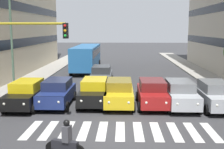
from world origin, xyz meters
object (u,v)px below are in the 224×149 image
object	(u,v)px
car_2	(152,93)
car_1	(180,94)
car_5	(57,92)
car_0	(215,95)
car_4	(95,92)
car_3	(119,93)
car_row2_0	(101,75)
motorcycle_with_rider	(66,142)
traffic_light_gantry	(6,56)
street_lamp_right	(16,30)
car_6	(27,94)
bus_behind_traffic	(87,55)

from	to	relation	value
car_2	car_1	bearing A→B (deg)	172.37
car_2	car_5	bearing A→B (deg)	0.39
car_0	car_5	bearing A→B (deg)	-2.31
car_2	car_5	world-z (taller)	same
car_1	car_4	world-z (taller)	same
car_3	car_row2_0	distance (m)	7.23
car_row2_0	car_4	bearing A→B (deg)	90.18
car_1	motorcycle_with_rider	xyz separation A→B (m)	(5.95, 7.61, -0.24)
car_2	car_row2_0	bearing A→B (deg)	-61.26
motorcycle_with_rider	car_4	bearing A→B (deg)	-92.59
car_1	traffic_light_gantry	xyz separation A→B (m)	(9.57, 4.09, 2.83)
car_1	car_row2_0	world-z (taller)	same
car_3	car_4	distance (m)	1.68
car_4	street_lamp_right	distance (m)	7.50
car_row2_0	street_lamp_right	xyz separation A→B (m)	(5.89, 4.54, 4.04)
car_4	car_6	distance (m)	4.41
car_5	street_lamp_right	bearing A→B (deg)	-36.19
car_6	car_row2_0	bearing A→B (deg)	-119.56
car_5	car_row2_0	size ratio (longest dim) A/B	1.00
car_4	street_lamp_right	xyz separation A→B (m)	(5.92, -2.22, 4.04)
car_2	traffic_light_gantry	xyz separation A→B (m)	(7.82, 4.32, 2.83)
bus_behind_traffic	motorcycle_with_rider	distance (m)	23.79
bus_behind_traffic	traffic_light_gantry	size ratio (longest dim) A/B	1.91
car_1	street_lamp_right	size ratio (longest dim) A/B	0.56
car_1	car_4	size ratio (longest dim) A/B	1.00
car_4	car_6	world-z (taller)	same
car_0	car_row2_0	size ratio (longest dim) A/B	1.00
car_0	traffic_light_gantry	bearing A→B (deg)	18.25
car_3	car_row2_0	bearing A→B (deg)	-76.58
car_5	car_3	bearing A→B (deg)	-179.36
car_3	bus_behind_traffic	size ratio (longest dim) A/B	0.42
car_row2_0	car_6	bearing A→B (deg)	60.44
car_1	bus_behind_traffic	bearing A→B (deg)	-63.41
car_5	bus_behind_traffic	size ratio (longest dim) A/B	0.42
car_0	car_5	size ratio (longest dim) A/B	1.00
car_1	bus_behind_traffic	distance (m)	17.98
car_2	car_3	size ratio (longest dim) A/B	1.00
traffic_light_gantry	car_row2_0	bearing A→B (deg)	-109.25
car_1	bus_behind_traffic	xyz separation A→B (m)	(8.03, -16.05, 0.97)
car_row2_0	motorcycle_with_rider	size ratio (longest dim) A/B	2.67
car_6	car_4	bearing A→B (deg)	-169.12
car_1	car_3	xyz separation A→B (m)	(3.93, -0.24, 0.00)
car_5	motorcycle_with_rider	world-z (taller)	car_5
car_1	car_6	xyz separation A→B (m)	(9.91, 0.32, 0.00)
motorcycle_with_rider	car_2	bearing A→B (deg)	-118.18
car_2	street_lamp_right	bearing A→B (deg)	-14.33
car_3	car_0	bearing A→B (deg)	175.70
car_2	car_6	distance (m)	8.18
car_row2_0	traffic_light_gantry	distance (m)	12.36
car_0	car_5	xyz separation A→B (m)	(10.20, -0.41, 0.00)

